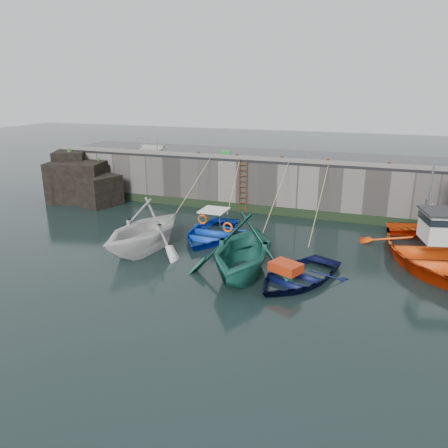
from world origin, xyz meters
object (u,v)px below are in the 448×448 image
(boat_near_blacktrim, at_px, (243,274))
(boat_near_blue, at_px, (210,237))
(boat_near_white, at_px, (145,250))
(bollard_b, at_px, (237,156))
(bollard_a, at_px, (198,154))
(bollard_d, at_px, (328,161))
(ladder, at_px, (243,186))
(bollard_e, at_px, (389,165))
(fish_crate, at_px, (226,153))
(bollard_c, at_px, (282,159))
(boat_far_orange, at_px, (432,252))
(boat_near_navy, at_px, (297,280))

(boat_near_blacktrim, bearing_deg, boat_near_blue, 122.93)
(boat_near_white, bearing_deg, bollard_b, 84.68)
(bollard_a, bearing_deg, boat_near_white, -85.23)
(bollard_d, bearing_deg, boat_near_blacktrim, -102.79)
(ladder, bearing_deg, bollard_e, 2.40)
(ladder, relative_size, boat_near_white, 0.62)
(fish_crate, relative_size, bollard_c, 1.94)
(bollard_b, relative_size, bollard_d, 1.00)
(boat_far_orange, bearing_deg, boat_near_navy, -157.33)
(ladder, relative_size, boat_near_blue, 0.67)
(boat_far_orange, distance_m, bollard_a, 14.28)
(boat_near_blue, xyz_separation_m, fish_crate, (-1.37, 6.10, 3.31))
(bollard_d, bearing_deg, boat_far_orange, -44.28)
(boat_near_navy, distance_m, bollard_d, 9.46)
(boat_near_navy, bearing_deg, fish_crate, 147.37)
(boat_far_orange, relative_size, bollard_e, 30.74)
(bollard_c, bearing_deg, bollard_d, 0.00)
(fish_crate, height_order, bollard_e, fish_crate)
(fish_crate, height_order, bollard_c, fish_crate)
(fish_crate, distance_m, bollard_a, 1.71)
(ladder, height_order, boat_near_navy, ladder)
(fish_crate, xyz_separation_m, bollard_d, (6.31, -0.84, -0.01))
(bollard_a, relative_size, bollard_c, 1.00)
(fish_crate, relative_size, bollard_e, 1.94)
(boat_near_blue, height_order, bollard_a, bollard_a)
(bollard_a, bearing_deg, fish_crate, 29.34)
(boat_near_blue, bearing_deg, ladder, 88.79)
(boat_near_blue, bearing_deg, bollard_a, 118.93)
(boat_far_orange, bearing_deg, boat_near_white, 179.20)
(bollard_b, bearing_deg, fish_crate, 140.30)
(boat_near_navy, distance_m, bollard_b, 10.92)
(boat_near_navy, distance_m, bollard_e, 9.94)
(boat_far_orange, bearing_deg, bollard_b, 140.36)
(bollard_a, xyz_separation_m, bollard_d, (7.80, 0.00, 0.00))
(fish_crate, bearing_deg, boat_near_white, -108.55)
(ladder, height_order, boat_near_white, ladder)
(boat_near_navy, distance_m, bollard_c, 9.85)
(boat_near_white, xyz_separation_m, boat_near_navy, (7.29, -0.90, 0.00))
(boat_near_blue, distance_m, boat_near_navy, 6.24)
(bollard_a, distance_m, bollard_b, 2.50)
(boat_near_blue, relative_size, bollard_e, 17.13)
(ladder, distance_m, bollard_b, 1.81)
(ladder, bearing_deg, fish_crate, 142.13)
(boat_near_blacktrim, bearing_deg, boat_near_white, 163.66)
(bollard_d, bearing_deg, boat_near_white, -131.87)
(bollard_e, bearing_deg, bollard_c, 180.00)
(boat_near_blue, bearing_deg, fish_crate, 103.06)
(ladder, xyz_separation_m, boat_near_blacktrim, (2.76, -8.67, -1.59))
(boat_near_blue, distance_m, boat_near_blacktrim, 4.73)
(ladder, relative_size, fish_crate, 5.88)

